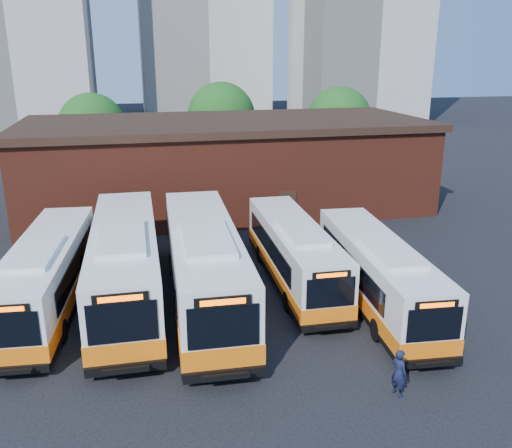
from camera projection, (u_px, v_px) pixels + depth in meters
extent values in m
plane|color=black|center=(310.00, 334.00, 22.13)|extent=(220.00, 220.00, 0.00)
cube|color=white|center=(47.00, 272.00, 23.93)|extent=(3.42, 11.68, 2.73)
cube|color=orange|center=(49.00, 289.00, 24.17)|extent=(3.47, 11.73, 0.67)
cube|color=black|center=(50.00, 298.00, 24.31)|extent=(3.46, 11.72, 0.24)
cube|color=black|center=(8.00, 330.00, 18.39)|extent=(2.08, 0.24, 1.29)
cube|color=black|center=(4.00, 309.00, 18.14)|extent=(1.63, 0.20, 0.31)
cube|color=#FF5905|center=(4.00, 310.00, 18.11)|extent=(1.29, 0.13, 0.17)
cube|color=black|center=(13.00, 371.00, 18.80)|extent=(2.45, 0.34, 0.31)
cube|color=black|center=(11.00, 372.00, 18.56)|extent=(1.42, 0.48, 0.06)
cube|color=black|center=(9.00, 373.00, 18.38)|extent=(1.39, 0.16, 0.17)
cube|color=black|center=(19.00, 265.00, 24.05)|extent=(0.82, 8.95, 1.01)
cube|color=black|center=(77.00, 262.00, 24.38)|extent=(0.82, 8.95, 1.01)
cube|color=white|center=(35.00, 253.00, 22.13)|extent=(2.00, 4.16, 0.21)
cylinder|color=black|center=(2.00, 335.00, 21.07)|extent=(0.39, 0.98, 0.96)
cylinder|color=black|center=(61.00, 331.00, 21.36)|extent=(0.39, 0.98, 0.96)
cylinder|color=black|center=(41.00, 273.00, 27.05)|extent=(0.39, 0.98, 0.96)
cylinder|color=black|center=(87.00, 270.00, 27.34)|extent=(0.39, 0.98, 0.96)
cube|color=white|center=(125.00, 261.00, 24.57)|extent=(2.92, 13.17, 3.12)
cube|color=orange|center=(127.00, 279.00, 24.85)|extent=(2.97, 13.22, 0.77)
cube|color=black|center=(128.00, 290.00, 25.01)|extent=(2.96, 13.21, 0.27)
cube|color=black|center=(122.00, 323.00, 18.33)|extent=(2.37, 0.09, 1.48)
cube|color=black|center=(120.00, 298.00, 18.05)|extent=(1.86, 0.08, 0.35)
cube|color=#FF5905|center=(120.00, 299.00, 18.01)|extent=(1.48, 0.04, 0.20)
cube|color=black|center=(126.00, 369.00, 18.80)|extent=(2.79, 0.18, 0.35)
cube|color=black|center=(126.00, 370.00, 18.53)|extent=(1.59, 0.43, 0.07)
cube|color=black|center=(126.00, 371.00, 18.33)|extent=(1.59, 0.06, 0.20)
cube|color=black|center=(93.00, 254.00, 24.60)|extent=(0.15, 10.25, 1.15)
cube|color=black|center=(156.00, 249.00, 25.18)|extent=(0.15, 10.25, 1.15)
cube|color=white|center=(122.00, 238.00, 22.54)|extent=(1.94, 4.62, 0.24)
cylinder|color=black|center=(94.00, 330.00, 21.27)|extent=(0.36, 1.10, 1.09)
cylinder|color=black|center=(159.00, 324.00, 21.78)|extent=(0.36, 1.10, 1.09)
cylinder|color=black|center=(103.00, 264.00, 28.00)|extent=(0.36, 1.10, 1.09)
cylinder|color=black|center=(153.00, 260.00, 28.52)|extent=(0.36, 1.10, 1.09)
cube|color=white|center=(204.00, 262.00, 24.35)|extent=(3.33, 13.49, 3.18)
cube|color=orange|center=(205.00, 281.00, 24.62)|extent=(3.39, 13.54, 0.78)
cube|color=black|center=(205.00, 292.00, 24.79)|extent=(3.38, 13.53, 0.28)
cube|color=black|center=(223.00, 327.00, 17.95)|extent=(2.42, 0.15, 1.51)
cube|color=black|center=(223.00, 302.00, 17.66)|extent=(1.90, 0.14, 0.36)
cube|color=#FF5905|center=(223.00, 302.00, 17.62)|extent=(1.51, 0.08, 0.20)
cube|color=black|center=(225.00, 375.00, 18.43)|extent=(2.85, 0.26, 0.36)
cube|color=black|center=(225.00, 376.00, 18.15)|extent=(1.63, 0.48, 0.07)
cube|color=black|center=(226.00, 377.00, 17.94)|extent=(1.62, 0.10, 0.20)
cube|color=black|center=(171.00, 254.00, 24.41)|extent=(0.44, 10.44, 1.17)
cube|color=black|center=(234.00, 250.00, 24.93)|extent=(0.44, 10.44, 1.17)
cube|color=white|center=(207.00, 238.00, 22.26)|extent=(2.10, 4.75, 0.25)
cylinder|color=black|center=(181.00, 334.00, 20.99)|extent=(0.40, 1.13, 1.12)
cylinder|color=black|center=(247.00, 328.00, 21.45)|extent=(0.40, 1.13, 1.12)
cylinder|color=black|center=(173.00, 264.00, 27.89)|extent=(0.40, 1.13, 1.12)
cylinder|color=black|center=(223.00, 261.00, 28.35)|extent=(0.40, 1.13, 1.12)
cube|color=white|center=(294.00, 251.00, 26.72)|extent=(2.65, 11.15, 2.63)
cube|color=orange|center=(294.00, 265.00, 26.95)|extent=(2.70, 11.20, 0.65)
cube|color=black|center=(293.00, 274.00, 27.09)|extent=(2.69, 11.19, 0.23)
cube|color=black|center=(331.00, 293.00, 21.44)|extent=(2.00, 0.11, 1.25)
cube|color=black|center=(332.00, 275.00, 21.20)|extent=(1.57, 0.10, 0.30)
cube|color=#FF5905|center=(332.00, 275.00, 21.17)|extent=(1.25, 0.05, 0.17)
cube|color=black|center=(330.00, 327.00, 21.83)|extent=(2.36, 0.19, 0.30)
cube|color=black|center=(331.00, 327.00, 21.60)|extent=(1.35, 0.39, 0.06)
cube|color=black|center=(333.00, 328.00, 21.43)|extent=(1.34, 0.07, 0.17)
cube|color=black|center=(269.00, 245.00, 26.77)|extent=(0.28, 8.65, 0.97)
cube|color=black|center=(315.00, 242.00, 27.22)|extent=(0.28, 8.65, 0.97)
cube|color=white|center=(302.00, 232.00, 25.00)|extent=(1.71, 3.92, 0.20)
cylinder|color=black|center=(289.00, 302.00, 23.94)|extent=(0.32, 0.93, 0.92)
cylinder|color=black|center=(334.00, 297.00, 24.34)|extent=(0.32, 0.93, 0.92)
cylinder|color=black|center=(260.00, 254.00, 29.65)|extent=(0.32, 0.93, 0.92)
cylinder|color=black|center=(298.00, 251.00, 30.04)|extent=(0.32, 0.93, 0.92)
cube|color=white|center=(377.00, 271.00, 24.25)|extent=(3.24, 11.30, 2.65)
cube|color=orange|center=(376.00, 286.00, 24.49)|extent=(3.29, 11.35, 0.65)
cube|color=black|center=(375.00, 296.00, 24.63)|extent=(3.28, 11.34, 0.23)
cube|color=black|center=(435.00, 325.00, 18.89)|extent=(2.01, 0.21, 1.25)
cube|color=black|center=(437.00, 305.00, 18.65)|extent=(1.58, 0.18, 0.30)
cube|color=#FF5905|center=(437.00, 305.00, 18.62)|extent=(1.25, 0.12, 0.17)
cube|color=black|center=(431.00, 363.00, 19.29)|extent=(2.37, 0.32, 0.30)
cube|color=black|center=(434.00, 364.00, 19.06)|extent=(1.37, 0.46, 0.06)
cube|color=black|center=(436.00, 365.00, 18.88)|extent=(1.35, 0.14, 0.17)
cube|color=black|center=(349.00, 264.00, 24.36)|extent=(0.73, 8.67, 0.98)
cube|color=black|center=(400.00, 261.00, 24.69)|extent=(0.73, 8.67, 0.98)
cube|color=white|center=(391.00, 252.00, 22.51)|extent=(1.91, 4.02, 0.20)
cylinder|color=black|center=(377.00, 330.00, 21.49)|extent=(0.37, 0.95, 0.93)
cylinder|color=black|center=(428.00, 326.00, 21.78)|extent=(0.37, 0.95, 0.93)
cylinder|color=black|center=(334.00, 271.00, 27.27)|extent=(0.37, 0.95, 0.93)
cylinder|color=black|center=(375.00, 269.00, 27.56)|extent=(0.37, 0.95, 0.93)
imported|color=#111833|center=(399.00, 372.00, 17.96)|extent=(0.57, 0.71, 1.68)
cube|color=maroon|center=(226.00, 166.00, 39.81)|extent=(28.00, 12.00, 6.00)
cube|color=black|center=(225.00, 123.00, 38.86)|extent=(28.60, 12.60, 0.50)
cube|color=black|center=(287.00, 209.00, 35.39)|extent=(1.20, 0.08, 2.40)
cylinder|color=#382314|center=(96.00, 163.00, 49.35)|extent=(0.36, 0.36, 2.70)
sphere|color=#175217|center=(92.00, 127.00, 48.36)|extent=(6.00, 6.00, 6.00)
cylinder|color=#382314|center=(222.00, 153.00, 53.71)|extent=(0.36, 0.36, 2.95)
sphere|color=#175217|center=(221.00, 116.00, 52.62)|extent=(6.56, 6.56, 6.56)
cylinder|color=#382314|center=(337.00, 155.00, 53.27)|extent=(0.36, 0.36, 2.81)
sphere|color=#175217|center=(339.00, 119.00, 52.23)|extent=(6.24, 6.24, 6.24)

